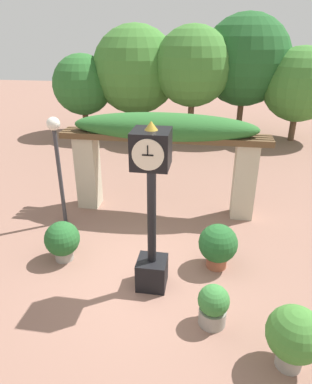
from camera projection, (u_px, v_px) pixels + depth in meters
The scene contains 9 objects.
ground_plane at pixel (144, 275), 7.07m from camera, with size 60.00×60.00×0.00m, color #8E6656.
pedestal_clock at pixel (152, 207), 6.07m from camera, with size 0.63×0.67×3.28m.
pergola at pixel (164, 140), 8.85m from camera, with size 5.44×1.17×2.73m.
potted_plant_near_left at pixel (62, 240), 7.38m from camera, with size 0.76×0.76×0.90m.
potted_plant_near_right at pixel (213, 305), 5.74m from camera, with size 0.54×0.54×0.77m.
potted_plant_far_left at pixel (218, 245), 7.12m from camera, with size 0.82×0.82×0.99m.
potted_plant_far_right at pixel (294, 336), 4.90m from camera, with size 0.82×0.82×1.05m.
lamp_post at pixel (56, 148), 8.22m from camera, with size 0.32×0.32×2.79m.
tree_line at pixel (195, 70), 15.71m from camera, with size 12.90×4.85×5.46m.
Camera 1 is at (1.13, -5.58, 4.54)m, focal length 32.00 mm.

